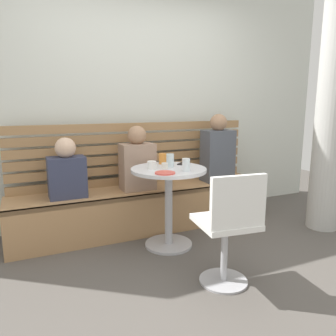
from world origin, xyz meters
name	(u,v)px	position (x,y,z in m)	size (l,w,h in m)	color
ground	(201,283)	(0.00, 0.00, 0.00)	(8.00, 8.00, 0.00)	#514C47
back_wall	(130,91)	(0.00, 1.64, 1.45)	(5.20, 0.10, 2.90)	silver
concrete_pillar	(334,94)	(1.75, 0.45, 1.40)	(0.32, 0.32, 2.80)	#B2B2AD
booth_bench	(145,208)	(0.00, 1.20, 0.22)	(2.70, 0.52, 0.44)	#A87C51
booth_backrest	(137,153)	(0.00, 1.44, 0.78)	(2.65, 0.04, 0.67)	#9A7249
cafe_table	(169,192)	(0.05, 0.70, 0.52)	(0.68, 0.68, 0.74)	#ADADB2
white_chair	(230,226)	(0.15, -0.11, 0.46)	(0.44, 0.44, 0.85)	#ADADB2
person_adult	(218,151)	(0.88, 1.18, 0.78)	(0.34, 0.22, 0.76)	#4C515B
person_child_left	(137,162)	(-0.08, 1.19, 0.73)	(0.34, 0.22, 0.65)	#9E7F6B
person_child_middle	(67,172)	(-0.78, 1.19, 0.69)	(0.34, 0.22, 0.56)	#333851
cup_glass_tall	(170,160)	(0.09, 0.75, 0.80)	(0.07, 0.07, 0.12)	silver
cup_water_clear	(186,165)	(0.13, 0.52, 0.80)	(0.07, 0.07, 0.11)	white
cup_ceramic_white	(152,165)	(-0.10, 0.73, 0.78)	(0.08, 0.08, 0.07)	white
cup_tumbler_orange	(163,159)	(0.08, 0.91, 0.79)	(0.07, 0.07, 0.10)	orange
cup_espresso_small	(164,166)	(0.00, 0.68, 0.77)	(0.06, 0.06, 0.06)	silver
plate_small	(165,173)	(-0.08, 0.50, 0.75)	(0.17, 0.17, 0.01)	#DB4C42
phone_on_table	(183,163)	(0.26, 0.83, 0.74)	(0.07, 0.14, 0.01)	black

